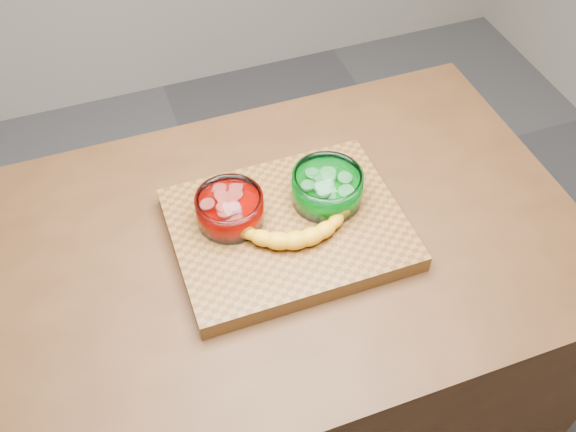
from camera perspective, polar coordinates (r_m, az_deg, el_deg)
name	(u,v)px	position (r m, az deg, el deg)	size (l,w,h in m)	color
ground	(288,420)	(2.07, 0.00, -17.64)	(3.50, 3.50, 0.00)	#525256
counter	(288,347)	(1.66, 0.00, -11.55)	(1.20, 0.80, 0.90)	#4D2D17
cutting_board	(288,229)	(1.28, 0.00, -1.17)	(0.45, 0.35, 0.04)	brown
bowl_red	(230,209)	(1.25, -5.19, 0.65)	(0.13, 0.13, 0.06)	white
bowl_green	(327,188)	(1.28, 3.50, 2.54)	(0.14, 0.14, 0.07)	white
banana	(293,225)	(1.23, 0.49, -0.78)	(0.27, 0.14, 0.04)	#F3A815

